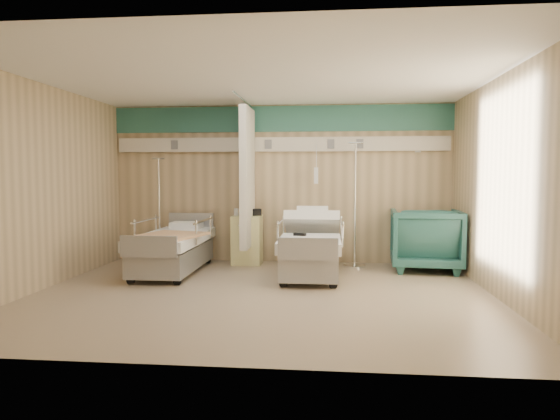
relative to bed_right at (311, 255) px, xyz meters
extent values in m
cube|color=gray|center=(-0.60, -1.30, -0.32)|extent=(6.00, 5.00, 0.00)
cube|color=tan|center=(-0.60, 1.20, 1.08)|extent=(6.00, 0.04, 2.80)
cube|color=tan|center=(-0.60, -3.80, 1.08)|extent=(6.00, 0.04, 2.80)
cube|color=tan|center=(-3.60, -1.30, 1.08)|extent=(0.04, 5.00, 2.80)
cube|color=tan|center=(2.40, -1.30, 1.08)|extent=(0.04, 5.00, 2.80)
cube|color=white|center=(-0.60, -1.30, 2.48)|extent=(6.00, 5.00, 0.04)
cube|color=#2E6C60|center=(-0.60, 1.18, 2.23)|extent=(6.00, 0.04, 0.45)
cube|color=beige|center=(-0.60, 1.15, 1.79)|extent=(5.88, 0.08, 0.25)
cylinder|color=silver|center=(-1.10, 0.30, 2.44)|extent=(0.03, 1.80, 0.03)
cube|color=beige|center=(-1.10, 0.65, 1.19)|extent=(0.12, 0.90, 2.35)
cube|color=#F1EA96|center=(-1.15, 0.90, 0.11)|extent=(0.50, 0.48, 0.85)
imported|color=#1F4E4B|center=(1.85, 0.60, 0.19)|extent=(1.18, 1.21, 1.02)
cube|color=white|center=(1.89, 0.60, 0.74)|extent=(0.70, 0.63, 0.07)
cylinder|color=silver|center=(0.71, 0.80, -0.30)|extent=(0.38, 0.38, 0.03)
cylinder|color=silver|center=(0.71, 0.80, 0.73)|extent=(0.03, 0.03, 2.09)
cylinder|color=silver|center=(0.71, 0.80, 1.78)|extent=(0.25, 0.03, 0.03)
cylinder|color=silver|center=(-2.68, 0.76, -0.30)|extent=(0.33, 0.33, 0.03)
cylinder|color=silver|center=(-2.68, 0.76, 0.61)|extent=(0.03, 0.03, 1.84)
cylinder|color=silver|center=(-2.68, 0.76, 1.53)|extent=(0.22, 0.03, 0.03)
cube|color=black|center=(-0.17, -0.10, 0.34)|extent=(0.20, 0.13, 0.04)
cube|color=tan|center=(-2.12, -0.46, 0.33)|extent=(1.09, 1.25, 0.04)
cube|color=black|center=(-1.02, 0.91, 0.60)|extent=(0.26, 0.21, 0.12)
cylinder|color=white|center=(-1.35, 0.93, 0.60)|extent=(0.11, 0.11, 0.12)
camera|label=1|loc=(0.29, -7.68, 1.24)|focal=32.00mm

